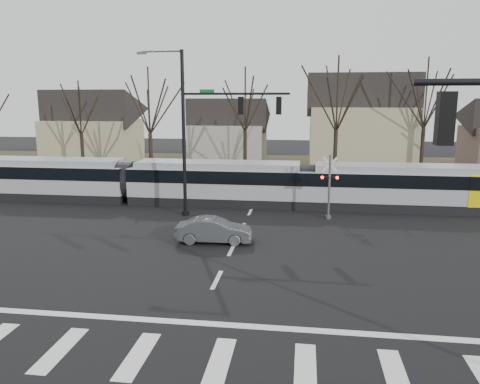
# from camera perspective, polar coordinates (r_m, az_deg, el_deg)

# --- Properties ---
(ground) EXTENTS (140.00, 140.00, 0.00)m
(ground) POSITION_cam_1_polar(r_m,az_deg,el_deg) (17.72, -4.07, -13.03)
(ground) COLOR black
(grass_verge) EXTENTS (140.00, 28.00, 0.01)m
(grass_verge) POSITION_cam_1_polar(r_m,az_deg,el_deg) (48.46, 3.70, 2.59)
(grass_verge) COLOR #38331E
(grass_verge) RESTS_ON ground
(crosswalk) EXTENTS (27.00, 2.60, 0.01)m
(crosswalk) POSITION_cam_1_polar(r_m,az_deg,el_deg) (14.26, -7.56, -19.50)
(crosswalk) COLOR silver
(crosswalk) RESTS_ON ground
(stop_line) EXTENTS (28.00, 0.35, 0.01)m
(stop_line) POSITION_cam_1_polar(r_m,az_deg,el_deg) (16.13, -5.42, -15.59)
(stop_line) COLOR silver
(stop_line) RESTS_ON ground
(lane_dashes) EXTENTS (0.18, 30.00, 0.01)m
(lane_dashes) POSITION_cam_1_polar(r_m,az_deg,el_deg) (32.79, 1.66, -1.57)
(lane_dashes) COLOR silver
(lane_dashes) RESTS_ON ground
(rail_pair) EXTENTS (90.00, 1.52, 0.06)m
(rail_pair) POSITION_cam_1_polar(r_m,az_deg,el_deg) (32.59, 1.63, -1.61)
(rail_pair) COLOR #59595E
(rail_pair) RESTS_ON ground
(tram) EXTENTS (39.60, 2.94, 3.00)m
(tram) POSITION_cam_1_polar(r_m,az_deg,el_deg) (32.86, -3.01, 1.35)
(tram) COLOR gray
(tram) RESTS_ON ground
(sedan) EXTENTS (1.87, 4.07, 1.28)m
(sedan) POSITION_cam_1_polar(r_m,az_deg,el_deg) (24.21, -3.18, -4.68)
(sedan) COLOR #424548
(sedan) RESTS_ON ground
(signal_pole_far) EXTENTS (9.28, 0.44, 10.20)m
(signal_pole_far) POSITION_cam_1_polar(r_m,az_deg,el_deg) (28.93, -3.82, 8.10)
(signal_pole_far) COLOR black
(signal_pole_far) RESTS_ON ground
(rail_crossing_signal) EXTENTS (1.08, 0.36, 4.00)m
(rail_crossing_signal) POSITION_cam_1_polar(r_m,az_deg,el_deg) (29.13, 10.82, 0.38)
(rail_crossing_signal) COLOR #59595B
(rail_crossing_signal) RESTS_ON ground
(tree_row) EXTENTS (59.20, 7.20, 10.00)m
(tree_row) POSITION_cam_1_polar(r_m,az_deg,el_deg) (41.88, 5.94, 8.07)
(tree_row) COLOR black
(tree_row) RESTS_ON ground
(house_a) EXTENTS (9.72, 8.64, 8.60)m
(house_a) POSITION_cam_1_polar(r_m,az_deg,el_deg) (55.09, -17.50, 7.80)
(house_a) COLOR gray
(house_a) RESTS_ON ground
(house_b) EXTENTS (8.64, 7.56, 7.65)m
(house_b) POSITION_cam_1_polar(r_m,az_deg,el_deg) (52.57, -1.41, 7.63)
(house_b) COLOR gray
(house_b) RESTS_ON ground
(house_c) EXTENTS (10.80, 8.64, 10.10)m
(house_c) POSITION_cam_1_polar(r_m,az_deg,el_deg) (49.15, 14.51, 8.51)
(house_c) COLOR gray
(house_c) RESTS_ON ground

